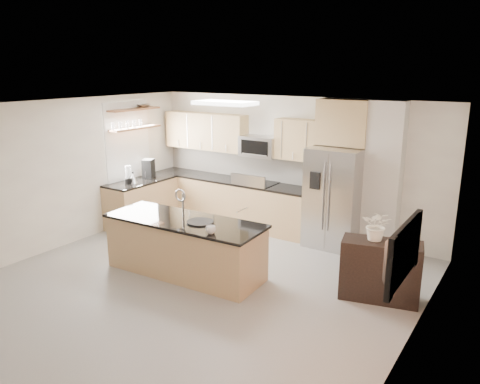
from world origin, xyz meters
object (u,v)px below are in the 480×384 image
Objects in this scene: refrigerator at (335,198)px; flower_vase at (378,218)px; coffee_maker at (148,169)px; television at (393,250)px; platter at (200,222)px; blender at (128,176)px; island at (185,246)px; microwave at (260,146)px; credenza at (380,271)px; bowl at (144,105)px; range at (256,205)px; kettle at (133,178)px; cup at (211,230)px.

flower_vase is at bearing -51.60° from refrigerator.
television is (5.61, -2.31, 0.25)m from coffee_maker.
refrigerator is 2.63m from platter.
flower_vase is (4.97, -0.23, 0.09)m from blender.
coffee_maker is at bearing 67.58° from television.
blender is at bearing 152.67° from island.
microwave is 0.72× the size of credenza.
refrigerator is 2.01m from flower_vase.
bowl is at bearing 67.10° from television.
range is 0.44× the size of island.
kettle is (-2.02, -1.30, 0.55)m from range.
flower_vase reaches higher than cup.
blender is at bearing -146.41° from range.
credenza is 5.67m from bowl.
microwave is 2.51m from bowl.
range is 1.16m from microwave.
platter is at bearing -23.62° from kettle.
blender is at bearing -160.37° from refrigerator.
microwave is at bearing 23.98° from coffee_maker.
cup is at bearing -23.83° from blender.
microwave is at bearing 107.88° from cup.
bowl reaches higher than credenza.
kettle reaches higher than credenza.
range reaches higher than cup.
bowl is 5.37m from flower_vase.
coffee_maker is at bearing -158.92° from range.
blender is 0.33× the size of television.
refrigerator is 2.75m from cup.
flower_vase is at bearing 22.08° from television.
cup is at bearing -151.20° from flower_vase.
bowl is at bearing -163.01° from range.
blender is at bearing 72.67° from television.
microwave reaches higher than flower_vase.
platter is (0.49, -2.53, -0.74)m from microwave.
flower_vase is (4.99, -0.80, 0.06)m from coffee_maker.
credenza is at bearing -3.24° from flower_vase.
television reaches higher than flower_vase.
island is at bearing -35.15° from coffee_maker.
platter is at bearing -21.80° from blender.
blender is at bearing 158.20° from platter.
refrigerator is (1.66, -0.17, -0.74)m from microwave.
television is at bearing -13.34° from platter.
refrigerator is at bearing 31.04° from television.
coffee_maker reaches higher than island.
blender is (-3.73, -1.33, 0.18)m from refrigerator.
cup is 0.62× the size of kettle.
bowl is at bearing 147.94° from platter.
range is 2.56m from blender.
platter is at bearing 76.66° from television.
kettle is (0.05, 0.07, -0.05)m from blender.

